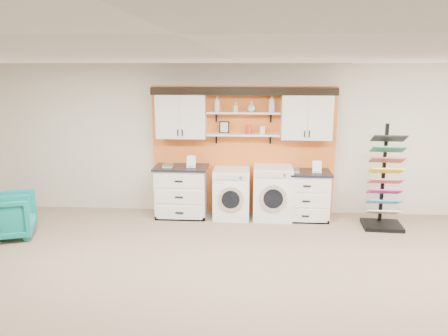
# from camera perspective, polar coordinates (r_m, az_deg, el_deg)

# --- Properties ---
(floor) EXTENTS (10.00, 10.00, 0.00)m
(floor) POSITION_cam_1_polar(r_m,az_deg,el_deg) (4.92, 1.26, -20.64)
(floor) COLOR gray
(floor) RESTS_ON ground
(ceiling) EXTENTS (10.00, 10.00, 0.00)m
(ceiling) POSITION_cam_1_polar(r_m,az_deg,el_deg) (4.10, 1.46, 14.01)
(ceiling) COLOR white
(ceiling) RESTS_ON wall_back
(wall_back) EXTENTS (10.00, 0.00, 10.00)m
(wall_back) POSITION_cam_1_polar(r_m,az_deg,el_deg) (8.20, 2.54, 3.70)
(wall_back) COLOR beige
(wall_back) RESTS_ON floor
(accent_panel) EXTENTS (3.40, 0.07, 2.40)m
(accent_panel) POSITION_cam_1_polar(r_m,az_deg,el_deg) (8.20, 2.52, 2.28)
(accent_panel) COLOR orange
(accent_panel) RESTS_ON wall_back
(upper_cabinet_left) EXTENTS (0.90, 0.35, 0.84)m
(upper_cabinet_left) POSITION_cam_1_polar(r_m,az_deg,el_deg) (8.04, -5.60, 6.91)
(upper_cabinet_left) COLOR silver
(upper_cabinet_left) RESTS_ON wall_back
(upper_cabinet_right) EXTENTS (0.90, 0.35, 0.84)m
(upper_cabinet_right) POSITION_cam_1_polar(r_m,az_deg,el_deg) (7.99, 10.72, 6.71)
(upper_cabinet_right) COLOR silver
(upper_cabinet_right) RESTS_ON wall_back
(shelf_lower) EXTENTS (1.32, 0.28, 0.03)m
(shelf_lower) POSITION_cam_1_polar(r_m,az_deg,el_deg) (7.99, 2.51, 4.38)
(shelf_lower) COLOR silver
(shelf_lower) RESTS_ON wall_back
(shelf_upper) EXTENTS (1.32, 0.28, 0.03)m
(shelf_upper) POSITION_cam_1_polar(r_m,az_deg,el_deg) (7.94, 2.54, 7.24)
(shelf_upper) COLOR silver
(shelf_upper) RESTS_ON wall_back
(crown_molding) EXTENTS (3.30, 0.41, 0.13)m
(crown_molding) POSITION_cam_1_polar(r_m,az_deg,el_deg) (7.92, 2.57, 10.11)
(crown_molding) COLOR black
(crown_molding) RESTS_ON wall_back
(picture_frame) EXTENTS (0.18, 0.02, 0.22)m
(picture_frame) POSITION_cam_1_polar(r_m,az_deg,el_deg) (8.03, 0.02, 5.35)
(picture_frame) COLOR black
(picture_frame) RESTS_ON shelf_lower
(canister_red) EXTENTS (0.11, 0.11, 0.16)m
(canister_red) POSITION_cam_1_polar(r_m,az_deg,el_deg) (7.97, 3.24, 5.05)
(canister_red) COLOR red
(canister_red) RESTS_ON shelf_lower
(canister_cream) EXTENTS (0.10, 0.10, 0.14)m
(canister_cream) POSITION_cam_1_polar(r_m,az_deg,el_deg) (7.97, 5.05, 4.95)
(canister_cream) COLOR silver
(canister_cream) RESTS_ON shelf_lower
(base_cabinet_left) EXTENTS (0.98, 0.66, 0.96)m
(base_cabinet_left) POSITION_cam_1_polar(r_m,az_deg,el_deg) (8.16, -5.55, -3.05)
(base_cabinet_left) COLOR silver
(base_cabinet_left) RESTS_ON floor
(base_cabinet_right) EXTENTS (0.92, 0.66, 0.90)m
(base_cabinet_right) POSITION_cam_1_polar(r_m,az_deg,el_deg) (8.12, 10.42, -3.50)
(base_cabinet_right) COLOR silver
(base_cabinet_right) RESTS_ON floor
(washer) EXTENTS (0.65, 0.71, 0.91)m
(washer) POSITION_cam_1_polar(r_m,az_deg,el_deg) (8.07, 1.00, -3.33)
(washer) COLOR white
(washer) RESTS_ON floor
(dryer) EXTENTS (0.70, 0.71, 0.97)m
(dryer) POSITION_cam_1_polar(r_m,az_deg,el_deg) (8.06, 6.33, -3.20)
(dryer) COLOR white
(dryer) RESTS_ON floor
(sample_rack) EXTENTS (0.69, 0.58, 1.80)m
(sample_rack) POSITION_cam_1_polar(r_m,az_deg,el_deg) (8.04, 20.15, -3.47)
(sample_rack) COLOR black
(sample_rack) RESTS_ON floor
(armchair) EXTENTS (0.99, 0.98, 0.71)m
(armchair) POSITION_cam_1_polar(r_m,az_deg,el_deg) (8.00, -26.31, -5.62)
(armchair) COLOR #0F847E
(armchair) RESTS_ON floor
(soap_bottle_a) EXTENTS (0.15, 0.15, 0.29)m
(soap_bottle_a) POSITION_cam_1_polar(r_m,az_deg,el_deg) (7.95, -0.90, 8.40)
(soap_bottle_a) COLOR silver
(soap_bottle_a) RESTS_ON shelf_upper
(soap_bottle_b) EXTENTS (0.10, 0.09, 0.16)m
(soap_bottle_b) POSITION_cam_1_polar(r_m,az_deg,el_deg) (7.93, 1.51, 7.95)
(soap_bottle_b) COLOR silver
(soap_bottle_b) RESTS_ON shelf_upper
(soap_bottle_c) EXTENTS (0.20, 0.20, 0.19)m
(soap_bottle_c) POSITION_cam_1_polar(r_m,az_deg,el_deg) (7.92, 3.61, 8.00)
(soap_bottle_c) COLOR silver
(soap_bottle_c) RESTS_ON shelf_upper
(soap_bottle_d) EXTENTS (0.13, 0.13, 0.31)m
(soap_bottle_d) POSITION_cam_1_polar(r_m,az_deg,el_deg) (7.93, 6.25, 8.42)
(soap_bottle_d) COLOR silver
(soap_bottle_d) RESTS_ON shelf_upper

